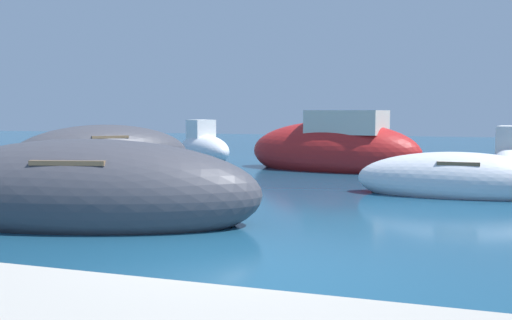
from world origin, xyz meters
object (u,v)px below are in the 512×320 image
object	(u,v)px
moored_boat_0	(334,149)
moored_boat_6	(457,180)
moored_boat_9	(68,149)
moored_boat_4	(204,148)
moored_boat_2	(87,194)
moored_boat_1	(104,156)

from	to	relation	value
moored_boat_0	moored_boat_6	bearing A→B (deg)	137.33
moored_boat_6	moored_boat_9	bearing A→B (deg)	156.98
moored_boat_4	moored_boat_9	world-z (taller)	moored_boat_4
moored_boat_0	moored_boat_9	distance (m)	12.33
moored_boat_2	moored_boat_9	xyz separation A→B (m)	(-9.53, 12.51, -0.22)
moored_boat_1	moored_boat_4	bearing A→B (deg)	35.03
moored_boat_1	moored_boat_9	size ratio (longest dim) A/B	1.90
moored_boat_6	moored_boat_9	xyz separation A→B (m)	(-16.02, 6.88, -0.05)
moored_boat_0	moored_boat_6	size ratio (longest dim) A/B	1.36
moored_boat_2	moored_boat_9	distance (m)	15.73
moored_boat_2	moored_boat_6	size ratio (longest dim) A/B	1.42
moored_boat_1	moored_boat_9	distance (m)	7.27
moored_boat_0	moored_boat_1	xyz separation A→B (m)	(-7.05, -3.32, -0.14)
moored_boat_4	moored_boat_6	world-z (taller)	moored_boat_4
moored_boat_1	moored_boat_4	distance (m)	6.38
moored_boat_2	moored_boat_6	bearing A→B (deg)	27.53
moored_boat_1	moored_boat_2	xyz separation A→B (m)	(4.39, -7.37, -0.02)
moored_boat_4	moored_boat_6	xyz separation A→B (m)	(10.01, -8.06, -0.08)
moored_boat_0	moored_boat_2	size ratio (longest dim) A/B	0.96
moored_boat_0	moored_boat_1	bearing A→B (deg)	35.43
moored_boat_0	moored_boat_2	xyz separation A→B (m)	(-2.65, -10.69, -0.15)
moored_boat_0	moored_boat_4	xyz separation A→B (m)	(-6.18, 2.99, -0.25)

